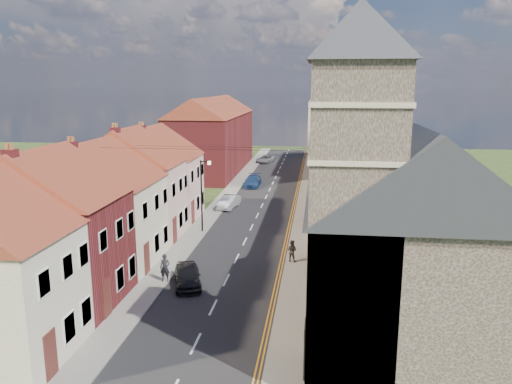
{
  "coord_description": "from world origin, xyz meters",
  "views": [
    {
      "loc": [
        5.61,
        -19.29,
        12.19
      ],
      "look_at": [
        0.58,
        20.48,
        3.5
      ],
      "focal_mm": 35.0,
      "sensor_mm": 36.0,
      "label": 1
    }
  ],
  "objects_px": {
    "car_near": "(187,276)",
    "pedestrian_right": "(292,251)",
    "lamppost": "(202,191)",
    "pedestrian_left": "(165,268)",
    "car_distant": "(265,159)",
    "car_far": "(252,181)",
    "church": "(399,225)",
    "car_mid": "(229,202)"
  },
  "relations": [
    {
      "from": "car_near",
      "to": "pedestrian_right",
      "type": "distance_m",
      "value": 7.83
    },
    {
      "from": "lamppost",
      "to": "pedestrian_left",
      "type": "relative_size",
      "value": 3.42
    },
    {
      "from": "lamppost",
      "to": "car_near",
      "type": "xyz_separation_m",
      "value": [
        1.61,
        -11.16,
        -2.88
      ]
    },
    {
      "from": "pedestrian_left",
      "to": "pedestrian_right",
      "type": "xyz_separation_m",
      "value": [
        7.64,
        4.58,
        -0.11
      ]
    },
    {
      "from": "pedestrian_left",
      "to": "car_distant",
      "type": "bearing_deg",
      "value": 86.36
    },
    {
      "from": "car_near",
      "to": "car_far",
      "type": "relative_size",
      "value": 0.87
    },
    {
      "from": "car_far",
      "to": "pedestrian_left",
      "type": "distance_m",
      "value": 30.61
    },
    {
      "from": "church",
      "to": "car_distant",
      "type": "relative_size",
      "value": 3.56
    },
    {
      "from": "car_far",
      "to": "pedestrian_left",
      "type": "height_order",
      "value": "pedestrian_left"
    },
    {
      "from": "lamppost",
      "to": "car_distant",
      "type": "height_order",
      "value": "lamppost"
    },
    {
      "from": "church",
      "to": "car_near",
      "type": "bearing_deg",
      "value": 154.52
    },
    {
      "from": "car_near",
      "to": "pedestrian_right",
      "type": "relative_size",
      "value": 2.52
    },
    {
      "from": "car_distant",
      "to": "pedestrian_right",
      "type": "bearing_deg",
      "value": -65.73
    },
    {
      "from": "church",
      "to": "car_distant",
      "type": "xyz_separation_m",
      "value": [
        -12.07,
        55.1,
        -5.28
      ]
    },
    {
      "from": "lamppost",
      "to": "car_far",
      "type": "distance_m",
      "value": 19.94
    },
    {
      "from": "car_far",
      "to": "church",
      "type": "bearing_deg",
      "value": -71.62
    },
    {
      "from": "car_near",
      "to": "pedestrian_left",
      "type": "relative_size",
      "value": 2.21
    },
    {
      "from": "car_near",
      "to": "car_far",
      "type": "distance_m",
      "value": 30.83
    },
    {
      "from": "car_mid",
      "to": "pedestrian_left",
      "type": "distance_m",
      "value": 19.5
    },
    {
      "from": "car_mid",
      "to": "car_far",
      "type": "height_order",
      "value": "car_far"
    },
    {
      "from": "church",
      "to": "car_distant",
      "type": "distance_m",
      "value": 56.65
    },
    {
      "from": "pedestrian_right",
      "to": "car_near",
      "type": "bearing_deg",
      "value": 56.71
    },
    {
      "from": "car_far",
      "to": "car_distant",
      "type": "distance_m",
      "value": 18.76
    },
    {
      "from": "car_distant",
      "to": "pedestrian_left",
      "type": "height_order",
      "value": "pedestrian_left"
    },
    {
      "from": "car_mid",
      "to": "church",
      "type": "bearing_deg",
      "value": -53.75
    },
    {
      "from": "pedestrian_right",
      "to": "lamppost",
      "type": "bearing_deg",
      "value": -20.7
    },
    {
      "from": "pedestrian_left",
      "to": "pedestrian_right",
      "type": "bearing_deg",
      "value": 28.42
    },
    {
      "from": "car_mid",
      "to": "pedestrian_left",
      "type": "xyz_separation_m",
      "value": [
        -0.5,
        -19.49,
        0.36
      ]
    },
    {
      "from": "church",
      "to": "car_mid",
      "type": "xyz_separation_m",
      "value": [
        -12.56,
        25.26,
        -5.24
      ]
    },
    {
      "from": "pedestrian_left",
      "to": "pedestrian_right",
      "type": "height_order",
      "value": "pedestrian_left"
    },
    {
      "from": "car_distant",
      "to": "pedestrian_right",
      "type": "xyz_separation_m",
      "value": [
        6.66,
        -44.75,
        0.29
      ]
    },
    {
      "from": "lamppost",
      "to": "car_distant",
      "type": "bearing_deg",
      "value": 88.36
    },
    {
      "from": "church",
      "to": "lamppost",
      "type": "relative_size",
      "value": 2.53
    },
    {
      "from": "church",
      "to": "car_mid",
      "type": "distance_m",
      "value": 28.7
    },
    {
      "from": "car_distant",
      "to": "car_near",
      "type": "bearing_deg",
      "value": -73.6
    },
    {
      "from": "lamppost",
      "to": "car_far",
      "type": "height_order",
      "value": "lamppost"
    },
    {
      "from": "lamppost",
      "to": "car_mid",
      "type": "xyz_separation_m",
      "value": [
        0.61,
        8.59,
        -2.9
      ]
    },
    {
      "from": "car_near",
      "to": "pedestrian_right",
      "type": "xyz_separation_m",
      "value": [
        6.15,
        4.84,
        0.23
      ]
    },
    {
      "from": "car_mid",
      "to": "car_far",
      "type": "bearing_deg",
      "value": 95.06
    },
    {
      "from": "lamppost",
      "to": "pedestrian_left",
      "type": "xyz_separation_m",
      "value": [
        0.11,
        -10.91,
        -2.54
      ]
    },
    {
      "from": "church",
      "to": "car_far",
      "type": "bearing_deg",
      "value": 107.76
    },
    {
      "from": "pedestrian_left",
      "to": "church",
      "type": "bearing_deg",
      "value": -26.33
    }
  ]
}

